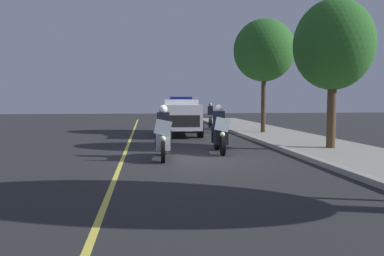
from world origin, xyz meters
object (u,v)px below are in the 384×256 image
tree_far_back (264,51)px  police_motorcycle_lead_right (220,133)px  tree_mid_block (333,45)px  police_suv (181,115)px  police_motorcycle_lead_left (163,137)px  cyclist_background (210,116)px

tree_far_back → police_motorcycle_lead_right: bearing=-29.2°
police_motorcycle_lead_right → tree_mid_block: (-0.08, 4.25, 3.18)m
police_motorcycle_lead_right → police_suv: 6.94m
police_motorcycle_lead_right → tree_far_back: (-6.87, 3.83, 3.86)m
police_motorcycle_lead_left → cyclist_background: bearing=163.0°
police_motorcycle_lead_right → police_suv: (-6.89, -0.72, 0.37)m
cyclist_background → tree_far_back: 5.75m
tree_mid_block → tree_far_back: size_ratio=0.88×
police_motorcycle_lead_right → police_suv: size_ratio=0.43×
police_motorcycle_lead_right → tree_mid_block: tree_mid_block is taller
police_motorcycle_lead_left → police_motorcycle_lead_right: same height
tree_mid_block → tree_far_back: 6.83m
police_suv → cyclist_background: bearing=148.7°
police_motorcycle_lead_left → tree_mid_block: 7.17m
police_motorcycle_lead_right → tree_mid_block: size_ratio=0.39×
tree_mid_block → tree_far_back: (-6.79, -0.41, 0.69)m
police_motorcycle_lead_right → police_motorcycle_lead_left: bearing=-60.5°
tree_far_back → police_suv: bearing=-90.3°
cyclist_background → tree_mid_block: 11.28m
police_motorcycle_lead_left → police_suv: police_suv is taller
police_motorcycle_lead_left → cyclist_background: size_ratio=1.22×
cyclist_background → police_suv: bearing=-31.3°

